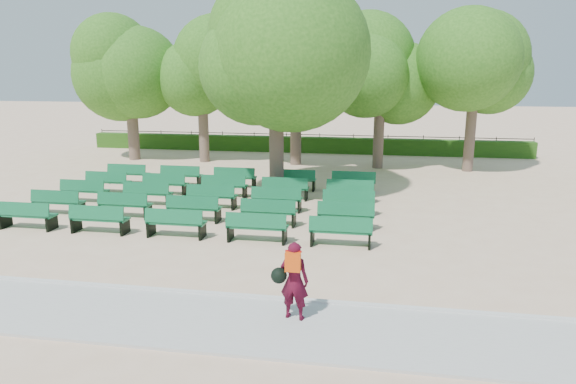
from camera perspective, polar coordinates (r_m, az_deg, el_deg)
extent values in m
plane|color=#DBB491|center=(17.14, -5.09, -2.61)|extent=(120.00, 120.00, 0.00)
cube|color=#B8B8B3|center=(10.61, -15.53, -13.18)|extent=(30.00, 2.20, 0.06)
cube|color=silver|center=(11.54, -13.10, -10.68)|extent=(30.00, 0.12, 0.10)
cube|color=#275315|center=(30.53, 1.57, 5.29)|extent=(26.00, 0.70, 0.90)
cube|color=#116439|center=(18.13, -8.50, -0.42)|extent=(1.72, 0.52, 0.06)
cube|color=#116439|center=(17.90, -8.72, 0.17)|extent=(1.72, 0.17, 0.40)
cylinder|color=brown|center=(19.56, -1.29, 4.58)|extent=(0.55, 0.55, 3.45)
ellipsoid|color=#38731F|center=(19.34, -1.34, 14.05)|extent=(5.43, 5.43, 4.89)
imported|color=#470A1C|center=(9.81, 0.70, -9.81)|extent=(0.61, 0.45, 1.53)
cube|color=#EB4C0C|center=(9.48, 0.54, -7.78)|extent=(0.29, 0.14, 0.36)
sphere|color=black|center=(9.76, -1.02, -9.27)|extent=(0.31, 0.31, 0.31)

